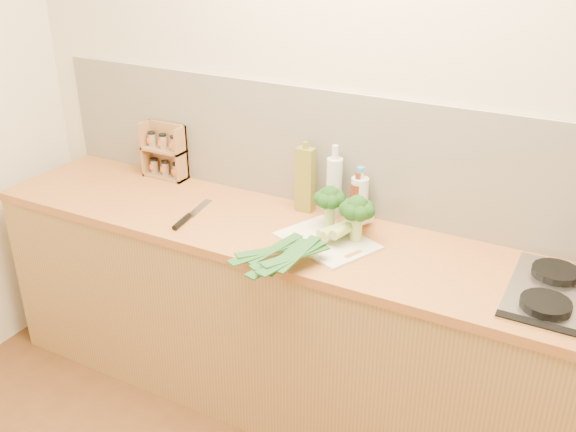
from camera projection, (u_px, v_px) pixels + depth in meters
name	position (u px, v px, depth m)	size (l,w,h in m)	color
room_shell	(357.00, 156.00, 2.75)	(3.50, 3.50, 3.50)	beige
counter	(324.00, 329.00, 2.83)	(3.20, 0.62, 0.90)	#A98246
chopping_board	(327.00, 241.00, 2.61)	(0.38, 0.28, 0.01)	white
broccoli_left	(330.00, 199.00, 2.66)	(0.13, 0.13, 0.19)	#A1C874
broccoli_right	(357.00, 210.00, 2.55)	(0.14, 0.15, 0.20)	#A1C874
leek_front	(320.00, 234.00, 2.60)	(0.35, 0.64, 0.04)	white
leek_mid	(326.00, 236.00, 2.55)	(0.22, 0.70, 0.04)	white
leek_back	(332.00, 236.00, 2.51)	(0.22, 0.65, 0.04)	white
chefs_knife	(186.00, 218.00, 2.80)	(0.08, 0.34, 0.02)	silver
spice_rack	(166.00, 154.00, 3.21)	(0.23, 0.09, 0.28)	#AC7D49
oil_tin	(305.00, 180.00, 2.83)	(0.08, 0.05, 0.33)	olive
glass_bottle	(334.00, 186.00, 2.79)	(0.07, 0.07, 0.33)	silver
amber_bottle	(357.00, 201.00, 2.76)	(0.06, 0.06, 0.23)	maroon
water_bottle	(359.00, 201.00, 2.76)	(0.08, 0.08, 0.23)	silver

